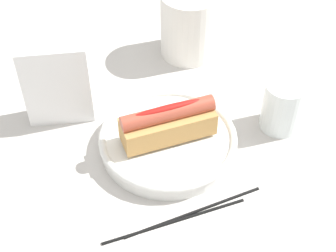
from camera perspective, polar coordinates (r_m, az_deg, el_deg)
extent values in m
plane|color=beige|center=(0.85, 0.85, -2.03)|extent=(2.40, 2.40, 0.00)
cylinder|color=white|center=(0.84, 0.00, -1.83)|extent=(0.22, 0.22, 0.02)
torus|color=white|center=(0.83, 0.00, -1.26)|extent=(0.23, 0.23, 0.01)
cube|color=tan|center=(0.81, 0.00, 0.00)|extent=(0.16, 0.08, 0.04)
cylinder|color=#B24C38|center=(0.79, 0.00, 1.42)|extent=(0.15, 0.06, 0.03)
ellipsoid|color=red|center=(0.78, 0.00, 2.03)|extent=(0.11, 0.03, 0.01)
cylinder|color=white|center=(0.87, 12.60, 2.20)|extent=(0.07, 0.07, 0.09)
cylinder|color=silver|center=(0.89, 12.39, 1.21)|extent=(0.06, 0.06, 0.04)
cylinder|color=white|center=(1.00, 2.35, 11.22)|extent=(0.11, 0.11, 0.13)
cube|color=white|center=(0.87, -12.23, 4.72)|extent=(0.11, 0.04, 0.15)
cylinder|color=black|center=(0.77, 2.89, -9.45)|extent=(0.21, 0.06, 0.01)
cylinder|color=black|center=(0.76, 0.77, -10.45)|extent=(0.22, 0.05, 0.01)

